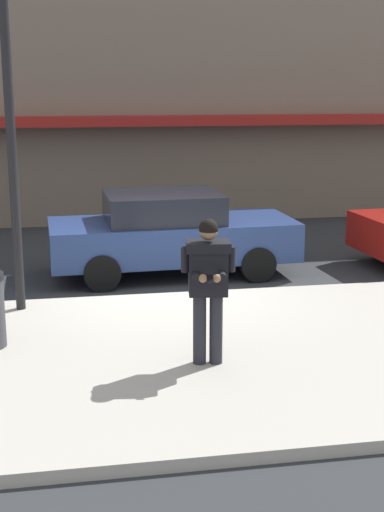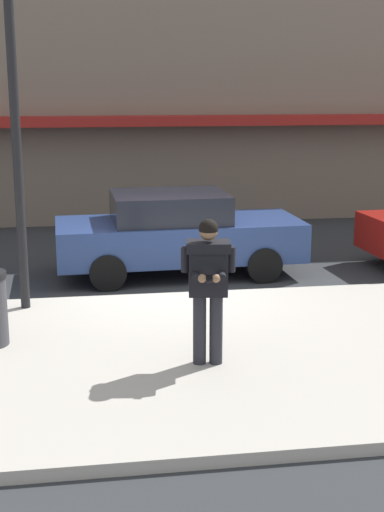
% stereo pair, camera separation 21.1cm
% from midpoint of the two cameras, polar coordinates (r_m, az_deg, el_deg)
% --- Properties ---
extents(ground_plane, '(80.00, 80.00, 0.00)m').
position_cam_midpoint_polar(ground_plane, '(11.93, -1.60, -3.33)').
color(ground_plane, '#2B2D30').
extents(sidewalk, '(32.00, 5.30, 0.14)m').
position_cam_midpoint_polar(sidewalk, '(9.45, 6.64, -7.62)').
color(sidewalk, '#A8A399').
rests_on(sidewalk, ground).
extents(curb_paint_line, '(28.00, 0.12, 0.01)m').
position_cam_midpoint_polar(curb_paint_line, '(12.14, 3.07, -3.03)').
color(curb_paint_line, silver).
rests_on(curb_paint_line, ground).
extents(storefront_facade, '(28.00, 4.70, 10.38)m').
position_cam_midpoint_polar(storefront_facade, '(20.04, -1.85, 18.49)').
color(storefront_facade, '#756656').
rests_on(storefront_facade, ground).
extents(parked_sedan_mid, '(4.57, 2.06, 1.54)m').
position_cam_midpoint_polar(parked_sedan_mid, '(13.20, -0.75, 1.88)').
color(parked_sedan_mid, navy).
rests_on(parked_sedan_mid, ground).
extents(man_texting_on_phone, '(0.65, 0.61, 1.81)m').
position_cam_midpoint_polar(man_texting_on_phone, '(8.48, 2.01, -1.61)').
color(man_texting_on_phone, '#23232B').
rests_on(man_texting_on_phone, sidewalk).
extents(street_lamp_post, '(0.36, 0.36, 4.88)m').
position_cam_midpoint_polar(street_lamp_post, '(10.72, -13.47, 11.45)').
color(street_lamp_post, black).
rests_on(street_lamp_post, sidewalk).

